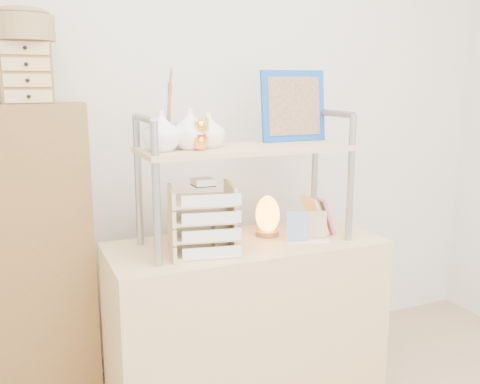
% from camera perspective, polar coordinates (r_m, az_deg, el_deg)
% --- Properties ---
extents(desk, '(1.20, 0.50, 0.75)m').
position_cam_1_polar(desk, '(2.48, 0.61, -13.68)').
color(desk, tan).
rests_on(desk, ground).
extents(cabinet, '(0.46, 0.26, 1.35)m').
position_cam_1_polar(cabinet, '(2.54, -20.50, -6.58)').
color(cabinet, brown).
rests_on(cabinet, ground).
extents(hutch, '(0.90, 0.34, 0.74)m').
position_cam_1_polar(hutch, '(2.23, -1.50, 5.43)').
color(hutch, '#8E969B').
rests_on(hutch, desk).
extents(letter_tray, '(0.29, 0.28, 0.31)m').
position_cam_1_polar(letter_tray, '(2.18, -3.94, -3.37)').
color(letter_tray, '#DDB884').
rests_on(letter_tray, desk).
extents(salt_lamp, '(0.12, 0.11, 0.19)m').
position_cam_1_polar(salt_lamp, '(2.42, 2.94, -2.51)').
color(salt_lamp, brown).
rests_on(salt_lamp, desk).
extents(desk_clock, '(0.08, 0.04, 0.11)m').
position_cam_1_polar(desk_clock, '(2.22, -1.96, -4.90)').
color(desk_clock, tan).
rests_on(desk_clock, desk).
extents(postcard_stand, '(0.20, 0.11, 0.14)m').
position_cam_1_polar(postcard_stand, '(2.37, 7.15, -4.33)').
color(postcard_stand, white).
rests_on(postcard_stand, desk).
extents(drawer_chest, '(0.20, 0.16, 0.25)m').
position_cam_1_polar(drawer_chest, '(2.40, -21.85, 11.74)').
color(drawer_chest, brown).
rests_on(drawer_chest, cabinet).
extents(woven_basket, '(0.25, 0.25, 0.10)m').
position_cam_1_polar(woven_basket, '(2.41, -22.18, 15.89)').
color(woven_basket, olive).
rests_on(woven_basket, drawer_chest).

